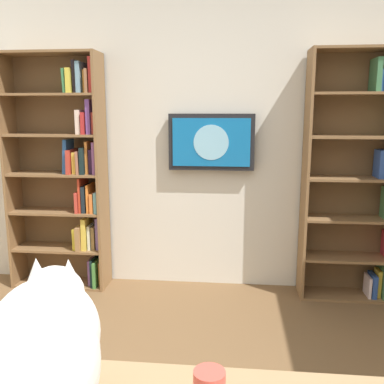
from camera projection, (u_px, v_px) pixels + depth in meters
name	position (u px, v px, depth m)	size (l,w,h in m)	color
wall_back	(203.00, 129.00, 3.52)	(4.52, 0.06, 2.70)	silver
bookshelf_left	(369.00, 177.00, 3.30)	(0.82, 0.28, 1.96)	brown
bookshelf_right	(68.00, 172.00, 3.54)	(0.81, 0.28, 1.96)	brown
wall_mounted_tv	(211.00, 142.00, 3.45)	(0.70, 0.07, 0.46)	black
cat	(31.00, 365.00, 0.89)	(0.29, 0.60, 0.38)	white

